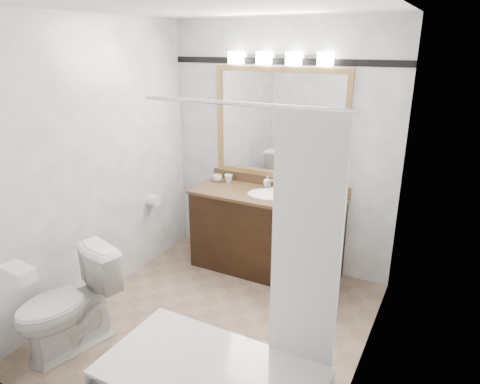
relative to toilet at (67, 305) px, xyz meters
The scene contains 14 objects.
room 1.43m from the toilet, 43.71° to the left, with size 2.42×2.62×2.52m.
vanity 1.99m from the toilet, 65.44° to the left, with size 1.53×0.58×0.97m.
mirror 2.49m from the toilet, 68.27° to the left, with size 1.40×0.04×1.10m.
vanity_light_bar 2.79m from the toilet, 67.74° to the left, with size 1.02×0.14×0.12m.
accent_stripe 2.82m from the toilet, 68.38° to the left, with size 2.40×0.01×0.06m, color black.
tp_roll 1.52m from the toilet, 102.18° to the left, with size 0.12×0.12×0.11m, color white.
toilet is the anchor object (origin of this frame).
tissue_box 0.55m from the toilet, 90.00° to the right, with size 0.23×0.13×0.10m, color white.
coffee_maker 2.36m from the toilet, 50.77° to the left, with size 0.16×0.21×0.31m.
cup_left 2.00m from the toilet, 84.55° to the left, with size 0.10×0.10×0.08m, color white.
cup_right 2.06m from the toilet, 81.36° to the left, with size 0.09×0.09×0.08m, color white.
soap_bottle_a 2.22m from the toilet, 70.08° to the left, with size 0.05×0.06×0.12m, color white.
soap_bottle_b 2.21m from the toilet, 64.09° to the left, with size 0.07×0.07×0.09m, color white.
soap_bar 2.16m from the toilet, 66.26° to the left, with size 0.09×0.06×0.03m, color beige.
Camera 1 is at (1.63, -2.63, 2.26)m, focal length 32.00 mm.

